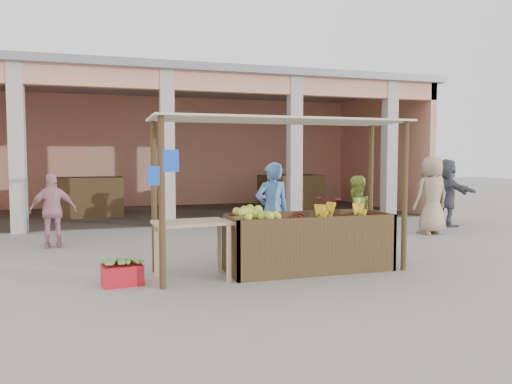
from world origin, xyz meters
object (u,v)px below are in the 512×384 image
object	(u,v)px
fruit_stall	(308,245)
side_table	(192,231)
vendor_blue	(272,208)
vendor_green	(355,214)
motorcycle	(312,221)
red_crate	(122,275)

from	to	relation	value
fruit_stall	side_table	world-z (taller)	side_table
vendor_blue	vendor_green	size ratio (longest dim) A/B	1.18
vendor_blue	motorcycle	bearing A→B (deg)	-143.22
side_table	vendor_blue	xyz separation A→B (m)	(1.62, 1.07, 0.19)
vendor_blue	motorcycle	world-z (taller)	vendor_blue
fruit_stall	motorcycle	size ratio (longest dim) A/B	1.37
vendor_blue	vendor_green	world-z (taller)	vendor_blue
vendor_green	fruit_stall	bearing A→B (deg)	26.36
vendor_blue	vendor_green	bearing A→B (deg)	170.51
red_crate	vendor_green	world-z (taller)	vendor_green
red_crate	vendor_blue	size ratio (longest dim) A/B	0.30
fruit_stall	vendor_blue	size ratio (longest dim) A/B	1.43
red_crate	fruit_stall	bearing A→B (deg)	-4.80
red_crate	motorcycle	distance (m)	4.41
side_table	fruit_stall	bearing A→B (deg)	-4.17
fruit_stall	red_crate	world-z (taller)	fruit_stall
red_crate	vendor_blue	distance (m)	2.93
side_table	vendor_green	size ratio (longest dim) A/B	0.73
fruit_stall	motorcycle	xyz separation A→B (m)	(0.97, 2.05, 0.10)
red_crate	motorcycle	bearing A→B (deg)	22.71
fruit_stall	side_table	distance (m)	1.91
fruit_stall	red_crate	bearing A→B (deg)	-178.64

